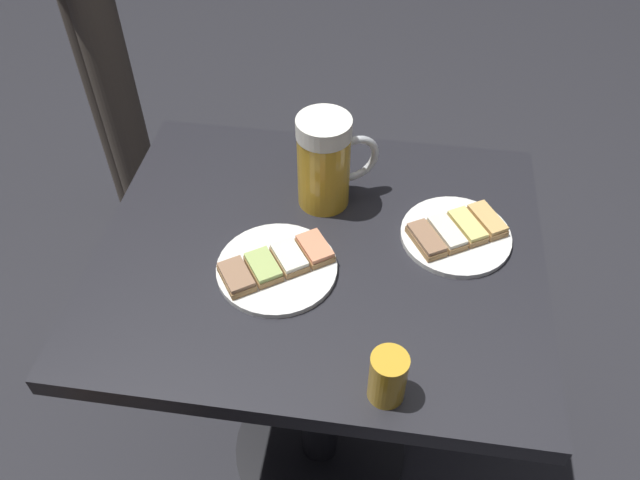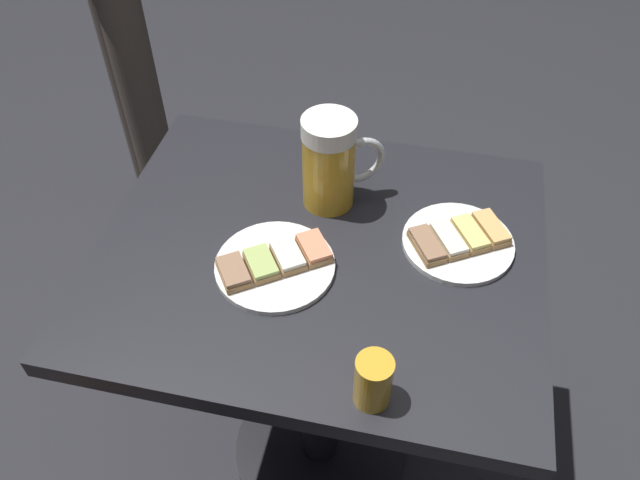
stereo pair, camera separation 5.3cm
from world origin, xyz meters
name	(u,v)px [view 2 (the right image)]	position (x,y,z in m)	size (l,w,h in m)	color
ground_plane	(320,448)	(0.00, 0.00, 0.00)	(6.00, 6.00, 0.00)	#28282D
cafe_table	(320,311)	(0.00, 0.00, 0.59)	(0.77, 0.65, 0.77)	black
plate_near	(275,264)	(-0.06, -0.06, 0.78)	(0.20, 0.20, 0.03)	white
plate_far	(458,240)	(0.23, 0.06, 0.78)	(0.19, 0.19, 0.03)	white
beer_mug	(331,162)	(-0.01, 0.12, 0.86)	(0.15, 0.11, 0.18)	gold
beer_glass_small	(373,381)	(0.13, -0.27, 0.82)	(0.05, 0.05, 0.09)	gold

